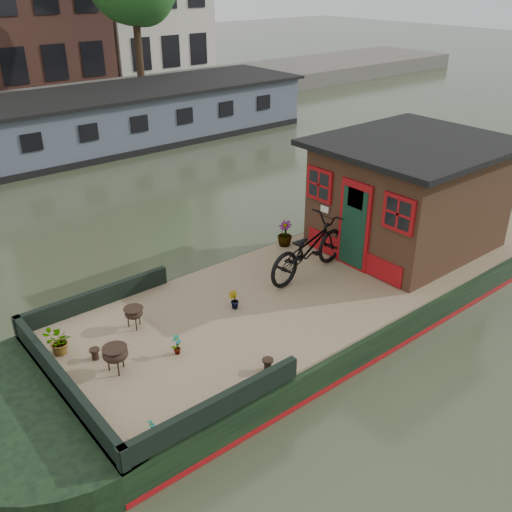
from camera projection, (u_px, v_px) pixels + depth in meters
ground at (335, 299)px, 12.20m from camera, size 120.00×120.00×0.00m
houseboat_hull at (290, 309)px, 11.33m from camera, size 14.01×4.02×0.60m
houseboat_deck at (337, 273)px, 11.92m from camera, size 11.80×3.80×0.05m
bow_bulwark at (115, 359)px, 8.97m from camera, size 3.00×4.00×0.35m
cabin at (409, 194)px, 12.59m from camera, size 4.00×3.50×2.42m
bicycle at (308, 248)px, 11.60m from camera, size 2.32×1.06×1.18m
potted_plant_a at (177, 345)px, 9.30m from camera, size 0.24×0.21×0.37m
potted_plant_b at (234, 300)px, 10.58m from camera, size 0.22×0.23×0.34m
potted_plant_c at (59, 342)px, 9.28m from camera, size 0.56×0.55×0.47m
potted_plant_d at (285, 234)px, 12.94m from camera, size 0.38×0.38×0.59m
potted_plant_e at (152, 429)px, 7.62m from camera, size 0.18×0.20×0.31m
brazier_front at (116, 359)px, 8.89m from camera, size 0.53×0.53×0.45m
brazier_rear at (134, 318)px, 9.99m from camera, size 0.48×0.48×0.40m
bollard_port at (95, 354)px, 9.22m from camera, size 0.17×0.17×0.19m
bollard_stbd at (268, 365)px, 8.96m from camera, size 0.18×0.18×0.21m
far_houseboat at (66, 128)px, 21.45m from camera, size 20.40×4.40×2.11m
quay at (11, 112)px, 26.19m from camera, size 60.00×6.00×0.90m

